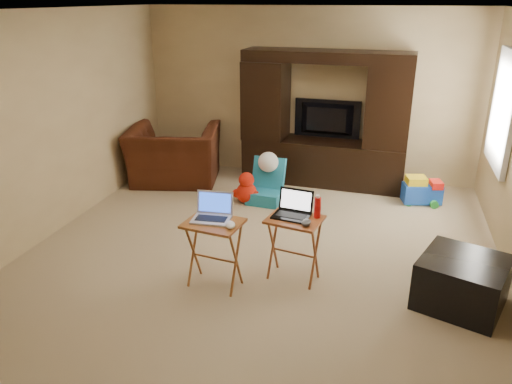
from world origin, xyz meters
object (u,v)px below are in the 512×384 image
(laptop_right, at_px, (291,205))
(water_bottle, at_px, (317,208))
(entertainment_center, at_px, (325,119))
(push_toy, at_px, (422,190))
(tray_table_right, at_px, (294,249))
(laptop_left, at_px, (211,209))
(ottoman, at_px, (462,282))
(plush_toy, at_px, (246,188))
(recliner, at_px, (174,155))
(mouse_left, at_px, (230,225))
(tray_table_left, at_px, (214,254))
(mouse_right, at_px, (306,222))
(television, at_px, (326,120))
(child_rocker, at_px, (266,182))

(laptop_right, bearing_deg, water_bottle, 22.13)
(entertainment_center, relative_size, push_toy, 4.63)
(tray_table_right, bearing_deg, laptop_left, -147.52)
(ottoman, distance_m, water_bottle, 1.45)
(plush_toy, distance_m, push_toy, 2.36)
(tray_table_right, relative_size, water_bottle, 3.25)
(ottoman, bearing_deg, entertainment_center, 120.25)
(recliner, height_order, laptop_right, laptop_right)
(ottoman, distance_m, mouse_left, 2.14)
(entertainment_center, xyz_separation_m, tray_table_left, (-0.58, -3.15, -0.63))
(recliner, distance_m, laptop_right, 3.18)
(laptop_left, bearing_deg, ottoman, 2.16)
(water_bottle, bearing_deg, recliner, 138.41)
(recliner, bearing_deg, mouse_right, 122.64)
(recliner, relative_size, tray_table_right, 1.97)
(tray_table_left, relative_size, water_bottle, 3.34)
(plush_toy, bearing_deg, laptop_left, -82.73)
(laptop_left, relative_size, laptop_right, 1.03)
(television, bearing_deg, entertainment_center, 92.41)
(television, xyz_separation_m, push_toy, (1.41, -0.61, -0.73))
(child_rocker, xyz_separation_m, ottoman, (2.30, -1.88, -0.07))
(plush_toy, xyz_separation_m, mouse_left, (0.48, -2.14, 0.48))
(television, height_order, mouse_left, television)
(plush_toy, relative_size, water_bottle, 2.18)
(laptop_left, xyz_separation_m, water_bottle, (0.93, 0.37, -0.04))
(recliner, relative_size, water_bottle, 6.40)
(laptop_left, bearing_deg, television, 75.32)
(plush_toy, bearing_deg, mouse_right, -58.99)
(ottoman, bearing_deg, tray_table_left, -172.89)
(entertainment_center, height_order, water_bottle, entertainment_center)
(ottoman, bearing_deg, push_toy, 96.10)
(ottoman, distance_m, laptop_left, 2.36)
(tray_table_right, bearing_deg, television, 103.17)
(television, height_order, laptop_right, television)
(tray_table_right, bearing_deg, entertainment_center, 103.30)
(mouse_left, bearing_deg, plush_toy, 102.64)
(plush_toy, height_order, ottoman, ottoman)
(entertainment_center, distance_m, tray_table_right, 2.90)
(mouse_right, bearing_deg, tray_table_right, 137.29)
(tray_table_right, height_order, water_bottle, water_bottle)
(television, xyz_separation_m, mouse_right, (0.26, -3.09, -0.24))
(child_rocker, xyz_separation_m, laptop_right, (0.71, -1.82, 0.47))
(plush_toy, bearing_deg, television, 54.51)
(entertainment_center, bearing_deg, mouse_left, -94.37)
(child_rocker, distance_m, tray_table_right, 1.99)
(television, xyz_separation_m, laptop_left, (-0.61, -3.26, -0.13))
(ottoman, xyz_separation_m, water_bottle, (-1.35, 0.12, 0.52))
(entertainment_center, relative_size, tray_table_left, 3.51)
(plush_toy, xyz_separation_m, laptop_left, (0.26, -2.04, 0.57))
(television, distance_m, plush_toy, 1.66)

